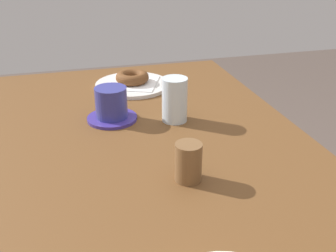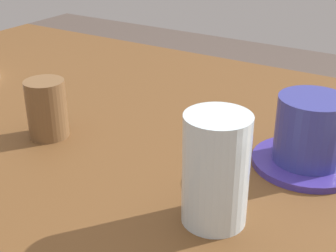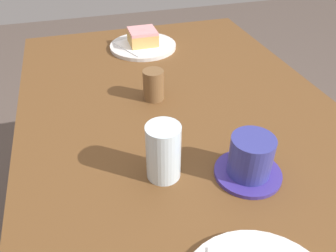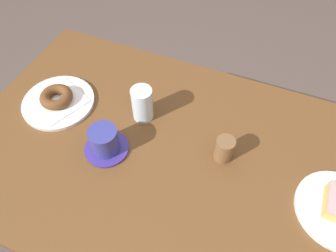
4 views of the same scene
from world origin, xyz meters
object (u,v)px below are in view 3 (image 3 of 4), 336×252
at_px(coffee_cup, 250,159).
at_px(water_glass, 163,152).
at_px(plate_glazed_square, 143,46).
at_px(sugar_jar, 153,85).
at_px(donut_glazed_square, 143,37).

bearing_deg(coffee_cup, water_glass, -106.36).
bearing_deg(plate_glazed_square, coffee_cup, 5.37).
bearing_deg(sugar_jar, plate_glazed_square, 172.09).
height_order(plate_glazed_square, sugar_jar, sugar_jar).
bearing_deg(water_glass, coffee_cup, 73.64).
height_order(donut_glazed_square, water_glass, water_glass).
height_order(water_glass, sugar_jar, water_glass).
xyz_separation_m(water_glass, coffee_cup, (0.05, 0.16, -0.02)).
bearing_deg(donut_glazed_square, plate_glazed_square, 90.00).
relative_size(plate_glazed_square, water_glass, 1.93).
relative_size(plate_glazed_square, donut_glazed_square, 2.48).
bearing_deg(donut_glazed_square, water_glass, -9.08).
xyz_separation_m(donut_glazed_square, coffee_cup, (0.64, 0.06, 0.00)).
bearing_deg(water_glass, donut_glazed_square, 170.92).
bearing_deg(coffee_cup, donut_glazed_square, -174.63).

